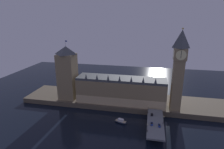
{
  "coord_description": "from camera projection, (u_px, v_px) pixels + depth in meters",
  "views": [
    {
      "loc": [
        21.99,
        -143.8,
        88.35
      ],
      "look_at": [
        -12.28,
        20.0,
        37.47
      ],
      "focal_mm": 30.0,
      "sensor_mm": 36.0,
      "label": 1
    }
  ],
  "objects": [
    {
      "name": "ground_plane",
      "position": [
        121.0,
        122.0,
        164.68
      ],
      "size": [
        400.0,
        400.0,
        0.0
      ],
      "primitive_type": "plane",
      "color": "black"
    },
    {
      "name": "embankment",
      "position": [
        127.0,
        101.0,
        200.46
      ],
      "size": [
        220.0,
        42.0,
        5.09
      ],
      "color": "brown",
      "rests_on": "ground_plane"
    },
    {
      "name": "parliament_hall",
      "position": [
        121.0,
        90.0,
        190.0
      ],
      "size": [
        89.03,
        22.35,
        31.06
      ],
      "color": "#8E7A56",
      "rests_on": "embankment"
    },
    {
      "name": "clock_tower",
      "position": [
        179.0,
        68.0,
        166.75
      ],
      "size": [
        11.35,
        11.46,
        75.38
      ],
      "color": "#8E7A56",
      "rests_on": "embankment"
    },
    {
      "name": "victoria_tower",
      "position": [
        67.0,
        73.0,
        195.41
      ],
      "size": [
        17.6,
        17.6,
        61.92
      ],
      "color": "#8E7A56",
      "rests_on": "embankment"
    },
    {
      "name": "bridge",
      "position": [
        155.0,
        124.0,
        152.91
      ],
      "size": [
        13.18,
        46.0,
        6.86
      ],
      "color": "slate",
      "rests_on": "ground_plane"
    },
    {
      "name": "car_northbound_lead",
      "position": [
        152.0,
        115.0,
        162.86
      ],
      "size": [
        2.1,
        3.84,
        1.54
      ],
      "color": "black",
      "rests_on": "bridge"
    },
    {
      "name": "car_northbound_trail",
      "position": [
        152.0,
        124.0,
        148.81
      ],
      "size": [
        1.9,
        4.61,
        1.43
      ],
      "color": "navy",
      "rests_on": "bridge"
    },
    {
      "name": "car_southbound_lead",
      "position": [
        159.0,
        125.0,
        146.52
      ],
      "size": [
        1.86,
        4.44,
        1.42
      ],
      "color": "navy",
      "rests_on": "bridge"
    },
    {
      "name": "pedestrian_near_rail",
      "position": [
        148.0,
        130.0,
        139.64
      ],
      "size": [
        0.38,
        0.38,
        1.69
      ],
      "color": "black",
      "rests_on": "bridge"
    },
    {
      "name": "pedestrian_mid_walk",
      "position": [
        163.0,
        123.0,
        149.34
      ],
      "size": [
        0.38,
        0.38,
        1.82
      ],
      "color": "black",
      "rests_on": "bridge"
    },
    {
      "name": "street_lamp_near",
      "position": [
        147.0,
        127.0,
        138.55
      ],
      "size": [
        1.34,
        0.6,
        6.45
      ],
      "color": "#2D3333",
      "rests_on": "bridge"
    },
    {
      "name": "street_lamp_mid",
      "position": [
        164.0,
        119.0,
        149.96
      ],
      "size": [
        1.34,
        0.6,
        6.19
      ],
      "color": "#2D3333",
      "rests_on": "bridge"
    },
    {
      "name": "street_lamp_far",
      "position": [
        148.0,
        108.0,
        166.04
      ],
      "size": [
        1.34,
        0.6,
        6.89
      ],
      "color": "#2D3333",
      "rests_on": "bridge"
    },
    {
      "name": "boat_upstream",
      "position": [
        121.0,
        121.0,
        163.67
      ],
      "size": [
        11.67,
        7.37,
        3.82
      ],
      "color": "#1E2842",
      "rests_on": "ground_plane"
    }
  ]
}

